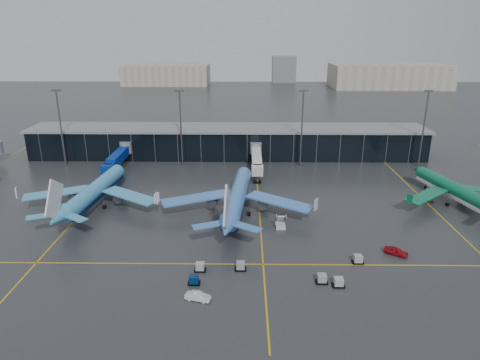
{
  "coord_description": "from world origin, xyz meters",
  "views": [
    {
      "loc": [
        6.39,
        -88.93,
        43.62
      ],
      "look_at": [
        5.0,
        18.0,
        6.0
      ],
      "focal_mm": 32.0,
      "sensor_mm": 36.0,
      "label": 1
    }
  ],
  "objects_px": {
    "airliner_klm_near": "(238,186)",
    "airliner_aer_lingus": "(455,181)",
    "mobile_airstair": "(280,224)",
    "service_van_white": "(198,296)",
    "baggage_carts": "(276,272)",
    "service_van_red": "(396,251)",
    "airliner_arkefly": "(94,181)"
  },
  "relations": [
    {
      "from": "airliner_klm_near",
      "to": "service_van_red",
      "type": "xyz_separation_m",
      "value": [
        32.91,
        -21.58,
        -6.17
      ]
    },
    {
      "from": "service_van_red",
      "to": "service_van_white",
      "type": "distance_m",
      "value": 42.22
    },
    {
      "from": "baggage_carts",
      "to": "mobile_airstair",
      "type": "distance_m",
      "value": 21.21
    },
    {
      "from": "service_van_white",
      "to": "airliner_aer_lingus",
      "type": "bearing_deg",
      "value": -40.23
    },
    {
      "from": "airliner_aer_lingus",
      "to": "mobile_airstair",
      "type": "relative_size",
      "value": 11.29
    },
    {
      "from": "baggage_carts",
      "to": "mobile_airstair",
      "type": "bearing_deg",
      "value": 83.28
    },
    {
      "from": "airliner_aer_lingus",
      "to": "mobile_airstair",
      "type": "height_order",
      "value": "airliner_aer_lingus"
    },
    {
      "from": "airliner_arkefly",
      "to": "airliner_aer_lingus",
      "type": "bearing_deg",
      "value": 6.94
    },
    {
      "from": "mobile_airstair",
      "to": "service_van_white",
      "type": "bearing_deg",
      "value": -120.88
    },
    {
      "from": "service_van_red",
      "to": "airliner_aer_lingus",
      "type": "bearing_deg",
      "value": -6.19
    },
    {
      "from": "mobile_airstair",
      "to": "service_van_white",
      "type": "distance_m",
      "value": 33.11
    },
    {
      "from": "airliner_arkefly",
      "to": "airliner_aer_lingus",
      "type": "xyz_separation_m",
      "value": [
        94.34,
        3.06,
        -0.65
      ]
    },
    {
      "from": "airliner_klm_near",
      "to": "baggage_carts",
      "type": "distance_m",
      "value": 31.53
    },
    {
      "from": "airliner_aer_lingus",
      "to": "service_van_red",
      "type": "distance_m",
      "value": 37.71
    },
    {
      "from": "service_van_white",
      "to": "airliner_klm_near",
      "type": "bearing_deg",
      "value": 5.39
    },
    {
      "from": "airliner_klm_near",
      "to": "baggage_carts",
      "type": "height_order",
      "value": "airliner_klm_near"
    },
    {
      "from": "airliner_klm_near",
      "to": "airliner_aer_lingus",
      "type": "distance_m",
      "value": 57.55
    },
    {
      "from": "airliner_klm_near",
      "to": "service_van_white",
      "type": "xyz_separation_m",
      "value": [
        -6.11,
        -37.71,
        -6.26
      ]
    },
    {
      "from": "airliner_klm_near",
      "to": "service_van_white",
      "type": "relative_size",
      "value": 10.35
    },
    {
      "from": "mobile_airstair",
      "to": "service_van_white",
      "type": "relative_size",
      "value": 0.78
    },
    {
      "from": "airliner_arkefly",
      "to": "service_van_white",
      "type": "xyz_separation_m",
      "value": [
        31.09,
        -41.52,
        -5.9
      ]
    },
    {
      "from": "airliner_klm_near",
      "to": "service_van_red",
      "type": "relative_size",
      "value": 9.58
    },
    {
      "from": "service_van_white",
      "to": "service_van_red",
      "type": "bearing_deg",
      "value": -52.94
    },
    {
      "from": "airliner_arkefly",
      "to": "service_van_white",
      "type": "relative_size",
      "value": 9.82
    },
    {
      "from": "airliner_klm_near",
      "to": "service_van_white",
      "type": "distance_m",
      "value": 38.71
    },
    {
      "from": "airliner_aer_lingus",
      "to": "baggage_carts",
      "type": "distance_m",
      "value": 61.87
    },
    {
      "from": "baggage_carts",
      "to": "mobile_airstair",
      "type": "relative_size",
      "value": 9.8
    },
    {
      "from": "airliner_arkefly",
      "to": "baggage_carts",
      "type": "xyz_separation_m",
      "value": [
        44.88,
        -33.75,
        -5.87
      ]
    },
    {
      "from": "airliner_klm_near",
      "to": "airliner_aer_lingus",
      "type": "bearing_deg",
      "value": 11.98
    },
    {
      "from": "airliner_aer_lingus",
      "to": "mobile_airstair",
      "type": "distance_m",
      "value": 49.81
    },
    {
      "from": "baggage_carts",
      "to": "mobile_airstair",
      "type": "xyz_separation_m",
      "value": [
        2.48,
        21.07,
        0.01
      ]
    },
    {
      "from": "airliner_aer_lingus",
      "to": "baggage_carts",
      "type": "height_order",
      "value": "airliner_aer_lingus"
    }
  ]
}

